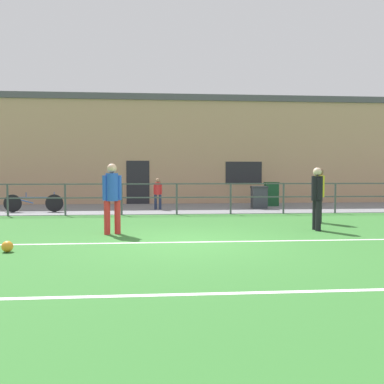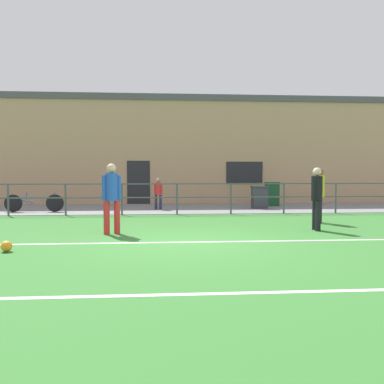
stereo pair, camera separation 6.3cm
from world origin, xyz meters
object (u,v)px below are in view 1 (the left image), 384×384
(trash_bin_1, at_px, (259,197))
(player_goalkeeper, at_px, (317,195))
(player_striker, at_px, (319,192))
(player_winger, at_px, (112,194))
(spectator_child, at_px, (158,192))
(soccer_ball_spare, at_px, (7,247))
(bicycle_parked_0, at_px, (33,203))
(trash_bin_0, at_px, (271,194))

(trash_bin_1, bearing_deg, player_goalkeeper, -90.27)
(player_goalkeeper, height_order, player_striker, player_goalkeeper)
(player_striker, height_order, player_winger, player_winger)
(spectator_child, bearing_deg, player_winger, 89.47)
(player_goalkeeper, xyz_separation_m, soccer_ball_spare, (-7.18, -2.42, -0.85))
(player_goalkeeper, height_order, spectator_child, player_goalkeeper)
(player_goalkeeper, distance_m, spectator_child, 7.62)
(player_goalkeeper, xyz_separation_m, spectator_child, (-4.25, 6.33, -0.21))
(trash_bin_1, bearing_deg, player_winger, -128.94)
(soccer_ball_spare, distance_m, bicycle_parked_0, 8.20)
(player_goalkeeper, bearing_deg, soccer_ball_spare, -68.69)
(soccer_ball_spare, xyz_separation_m, trash_bin_0, (8.07, 10.06, 0.45))
(bicycle_parked_0, relative_size, trash_bin_0, 2.08)
(player_striker, bearing_deg, player_goalkeeper, 1.40)
(spectator_child, height_order, trash_bin_0, spectator_child)
(spectator_child, xyz_separation_m, trash_bin_1, (4.28, 0.13, -0.25))
(player_winger, relative_size, trash_bin_0, 1.64)
(player_goalkeeper, relative_size, spectator_child, 1.31)
(player_goalkeeper, relative_size, bicycle_parked_0, 0.75)
(player_striker, bearing_deg, bicycle_parked_0, -86.93)
(player_goalkeeper, bearing_deg, trash_bin_0, 176.04)
(player_winger, relative_size, trash_bin_1, 1.89)
(soccer_ball_spare, bearing_deg, trash_bin_0, 51.24)
(soccer_ball_spare, height_order, trash_bin_1, trash_bin_1)
(player_goalkeeper, distance_m, player_winger, 5.39)
(player_striker, height_order, trash_bin_1, player_striker)
(player_winger, xyz_separation_m, trash_bin_1, (5.42, 6.71, -0.51))
(player_striker, bearing_deg, trash_bin_0, -156.39)
(soccer_ball_spare, relative_size, bicycle_parked_0, 0.10)
(soccer_ball_spare, height_order, trash_bin_0, trash_bin_0)
(player_winger, distance_m, spectator_child, 6.67)
(player_winger, bearing_deg, trash_bin_1, -147.92)
(player_striker, height_order, bicycle_parked_0, player_striker)
(soccer_ball_spare, bearing_deg, trash_bin_1, 50.91)
(player_goalkeeper, bearing_deg, bicycle_parked_0, -118.96)
(player_goalkeeper, distance_m, player_striker, 1.71)
(bicycle_parked_0, xyz_separation_m, trash_bin_1, (9.05, 0.90, 0.12))
(player_winger, distance_m, bicycle_parked_0, 6.88)
(spectator_child, height_order, bicycle_parked_0, spectator_child)
(player_striker, bearing_deg, player_winger, -48.02)
(player_striker, distance_m, bicycle_parked_0, 10.53)
(soccer_ball_spare, xyz_separation_m, bicycle_parked_0, (-1.84, 7.98, 0.26))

